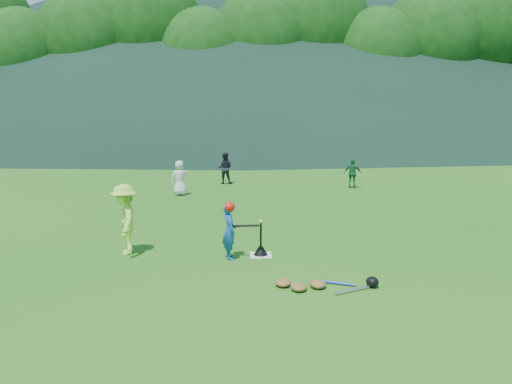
% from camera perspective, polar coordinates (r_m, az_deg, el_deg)
% --- Properties ---
extents(ground, '(120.00, 120.00, 0.00)m').
position_cam_1_polar(ground, '(10.54, 0.55, -7.27)').
color(ground, '#1B5713').
rests_on(ground, ground).
extents(home_plate, '(0.45, 0.45, 0.02)m').
position_cam_1_polar(home_plate, '(10.54, 0.55, -7.22)').
color(home_plate, silver).
rests_on(home_plate, ground).
extents(baseball, '(0.08, 0.08, 0.08)m').
position_cam_1_polar(baseball, '(10.34, 0.55, -3.37)').
color(baseball, white).
rests_on(baseball, batting_tee).
extents(batter_child, '(0.38, 0.48, 1.16)m').
position_cam_1_polar(batter_child, '(10.21, -3.07, -4.48)').
color(batter_child, '#164C99').
rests_on(batter_child, ground).
extents(adult_coach, '(0.76, 1.07, 1.49)m').
position_cam_1_polar(adult_coach, '(10.82, -14.75, -3.05)').
color(adult_coach, '#B5E543').
rests_on(adult_coach, ground).
extents(fielder_a, '(0.64, 0.47, 1.20)m').
position_cam_1_polar(fielder_a, '(17.24, -8.70, 1.59)').
color(fielder_a, silver).
rests_on(fielder_a, ground).
extents(fielder_b, '(0.65, 0.53, 1.23)m').
position_cam_1_polar(fielder_b, '(19.51, -3.59, 2.75)').
color(fielder_b, black).
rests_on(fielder_b, ground).
extents(fielder_c, '(0.70, 0.45, 1.11)m').
position_cam_1_polar(fielder_c, '(18.81, 10.99, 2.10)').
color(fielder_c, '#1C5D36').
rests_on(fielder_c, ground).
extents(batting_tee, '(0.30, 0.30, 0.68)m').
position_cam_1_polar(batting_tee, '(10.50, 0.55, -6.60)').
color(batting_tee, black).
rests_on(batting_tee, home_plate).
extents(batter_gear, '(0.73, 0.26, 0.52)m').
position_cam_1_polar(batter_gear, '(10.09, -2.96, -1.90)').
color(batter_gear, red).
rests_on(batter_gear, ground).
extents(equipment_pile, '(1.80, 0.68, 0.19)m').
position_cam_1_polar(equipment_pile, '(8.85, 7.10, -10.40)').
color(equipment_pile, olive).
rests_on(equipment_pile, ground).
extents(outfield_fence, '(70.07, 0.08, 1.33)m').
position_cam_1_polar(outfield_fence, '(38.12, -1.54, 6.60)').
color(outfield_fence, gray).
rests_on(outfield_fence, ground).
extents(tree_line, '(70.04, 11.40, 14.82)m').
position_cam_1_polar(tree_line, '(44.15, -1.42, 16.88)').
color(tree_line, '#382314').
rests_on(tree_line, ground).
extents(distant_hills, '(155.00, 140.00, 32.00)m').
position_cam_1_polar(distant_hills, '(92.87, -7.00, 17.58)').
color(distant_hills, black).
rests_on(distant_hills, ground).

